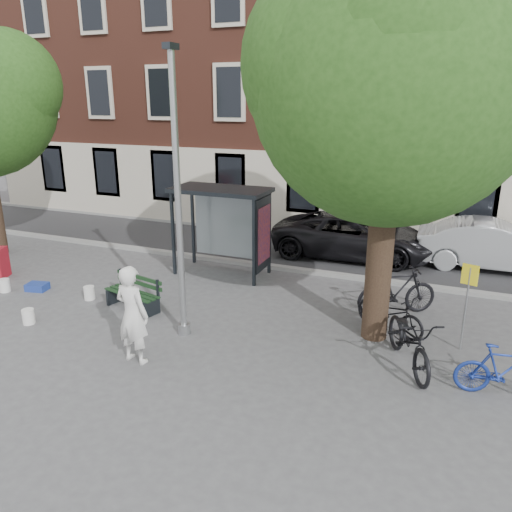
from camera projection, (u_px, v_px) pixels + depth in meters
The scene contains 21 objects.
ground at pixel (184, 333), 11.33m from camera, with size 90.00×90.00×0.00m, color #4C4C4F.
road at pixel (285, 250), 17.49m from camera, with size 40.00×4.00×0.01m, color #28282B.
curb_near at pixel (265, 266), 15.72m from camera, with size 40.00×0.25×0.12m, color gray.
curb_far at pixel (302, 235), 19.24m from camera, with size 40.00×0.25×0.12m, color gray.
building_row at pixel (336, 50), 20.66m from camera, with size 30.00×8.00×14.00m, color brown.
lamppost at pixel (179, 214), 10.48m from camera, with size 0.28×0.35×6.11m.
tree_right at pixel (394, 70), 9.39m from camera, with size 5.76×5.60×8.20m.
bus_shelter at pixel (235, 212), 14.58m from camera, with size 2.85×1.45×2.62m.
painter at pixel (132, 315), 9.86m from camera, with size 0.74×0.49×2.04m, color white.
bench at pixel (134, 294), 12.57m from camera, with size 1.68×0.87×0.83m.
bike_a at pixel (390, 312), 11.30m from camera, with size 0.62×1.78×0.94m, color black.
bike_b at pixel (503, 371), 8.83m from camera, with size 0.47×1.65×0.99m, color navy.
bike_c at pixel (409, 340), 9.78m from camera, with size 0.77×2.21×1.16m, color black.
bike_d at pixel (397, 291), 12.18m from camera, with size 0.57×2.03×1.22m, color black.
car_dark at pixel (353, 235), 16.61m from camera, with size 2.42×5.25×1.46m, color black.
car_silver at pixel (494, 246), 15.38m from camera, with size 1.60×4.58×1.51m, color #ABAFB3.
blue_crate at pixel (37, 287), 13.85m from camera, with size 0.55×0.40×0.20m, color navy.
bucket_a at pixel (89, 293), 13.20m from camera, with size 0.28×0.28×0.36m, color white.
bucket_b at pixel (28, 317), 11.77m from camera, with size 0.28×0.28×0.36m, color white.
bucket_c at pixel (5, 285), 13.72m from camera, with size 0.28×0.28×0.36m, color white.
notice_sign at pixel (468, 289), 10.20m from camera, with size 0.32×0.13×1.90m.
Camera 1 is at (5.41, -8.87, 5.11)m, focal length 35.00 mm.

